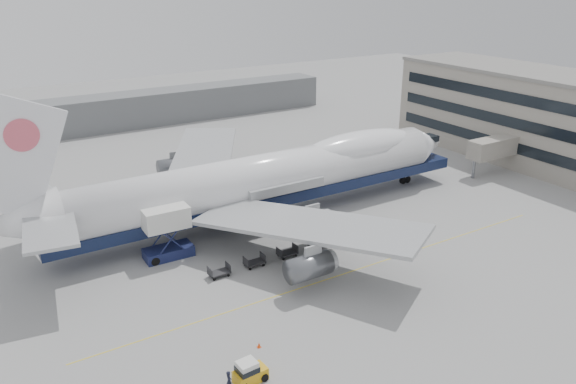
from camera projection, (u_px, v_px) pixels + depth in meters
ground at (318, 251)px, 66.89m from camera, size 260.00×260.00×0.00m
apron_line at (348, 272)px, 62.14m from camera, size 60.00×0.15×0.01m
hangar at (86, 115)px, 116.17m from camera, size 110.00×8.00×7.00m
airliner at (271, 177)px, 74.67m from camera, size 67.00×55.30×19.98m
catering_truck at (167, 230)px, 64.33m from camera, size 5.67×4.01×6.23m
baggage_tug at (249, 372)px, 45.25m from camera, size 2.76×1.59×1.96m
ground_worker at (229, 381)px, 44.15m from camera, size 0.53×0.74×1.90m
traffic_cone at (259, 345)px, 49.62m from camera, size 0.34×0.34×0.51m
dolly_0 at (219, 272)px, 61.15m from camera, size 2.30×1.35×1.30m
dolly_1 at (254, 262)px, 63.30m from camera, size 2.30×1.35×1.30m
dolly_2 at (287, 252)px, 65.44m from camera, size 2.30×1.35×1.30m
dolly_3 at (318, 244)px, 67.58m from camera, size 2.30×1.35×1.30m
dolly_4 at (347, 235)px, 69.73m from camera, size 2.30×1.35×1.30m
dolly_5 at (374, 228)px, 71.87m from camera, size 2.30×1.35×1.30m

